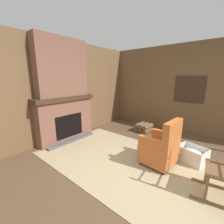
{
  "coord_description": "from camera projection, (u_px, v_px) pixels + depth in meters",
  "views": [
    {
      "loc": [
        0.96,
        -2.2,
        1.69
      ],
      "look_at": [
        -1.21,
        0.42,
        0.9
      ],
      "focal_mm": 24.0,
      "sensor_mm": 36.0,
      "label": 1
    }
  ],
  "objects": [
    {
      "name": "fireplace_hearth",
      "position": [
        66.0,
        119.0,
        4.05
      ],
      "size": [
        0.54,
        1.65,
        1.21
      ],
      "color": "brown",
      "rests_on": "ground"
    },
    {
      "name": "wood_panel_wall_left",
      "position": [
        59.0,
        91.0,
        4.01
      ],
      "size": [
        0.06,
        5.94,
        2.66
      ],
      "color": "brown",
      "rests_on": "ground"
    },
    {
      "name": "oil_lamp_vase",
      "position": [
        49.0,
        93.0,
        3.62
      ],
      "size": [
        0.11,
        0.11,
        0.3
      ],
      "color": "silver",
      "rests_on": "fireplace_hearth"
    },
    {
      "name": "area_rug",
      "position": [
        126.0,
        161.0,
        3.08
      ],
      "size": [
        3.69,
        2.16,
        0.01
      ],
      "color": "tan",
      "rests_on": "ground"
    },
    {
      "name": "ground_plane",
      "position": [
        150.0,
        176.0,
        2.63
      ],
      "size": [
        14.0,
        14.0,
        0.0
      ],
      "primitive_type": "plane",
      "color": "brown"
    },
    {
      "name": "storage_case",
      "position": [
        68.0,
        93.0,
        4.03
      ],
      "size": [
        0.15,
        0.22,
        0.13
      ],
      "color": "black",
      "rests_on": "fireplace_hearth"
    },
    {
      "name": "wood_panel_wall_back",
      "position": [
        194.0,
        90.0,
        4.35
      ],
      "size": [
        5.94,
        0.09,
        2.66
      ],
      "color": "brown",
      "rests_on": "ground"
    },
    {
      "name": "firewood_stack",
      "position": [
        144.0,
        128.0,
        4.75
      ],
      "size": [
        0.47,
        0.47,
        0.27
      ],
      "rotation": [
        0.0,
        0.0,
        -0.07
      ],
      "color": "brown",
      "rests_on": "ground"
    },
    {
      "name": "armchair",
      "position": [
        161.0,
        148.0,
        2.88
      ],
      "size": [
        0.64,
        0.63,
        0.95
      ],
      "rotation": [
        0.0,
        0.0,
        3.07
      ],
      "color": "#C6662D",
      "rests_on": "ground"
    },
    {
      "name": "laundry_basket",
      "position": [
        192.0,
        155.0,
        3.04
      ],
      "size": [
        0.6,
        0.51,
        0.32
      ],
      "rotation": [
        0.0,
        0.0,
        -0.28
      ],
      "color": "white",
      "rests_on": "ground"
    },
    {
      "name": "chimney_breast",
      "position": [
        62.0,
        68.0,
        3.75
      ],
      "size": [
        0.29,
        1.37,
        1.44
      ],
      "color": "brown",
      "rests_on": "fireplace_hearth"
    }
  ]
}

